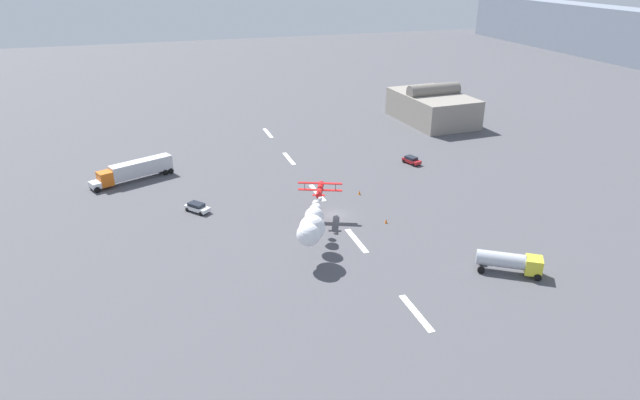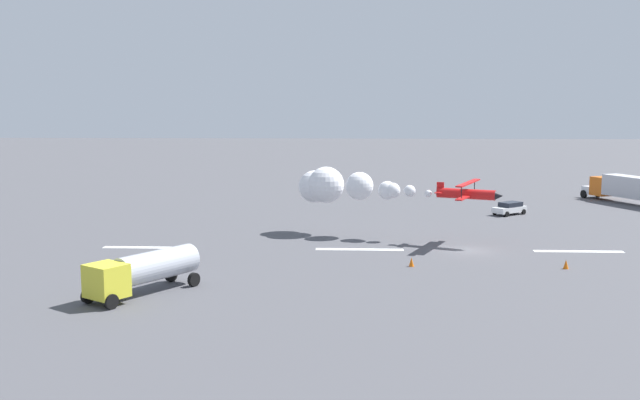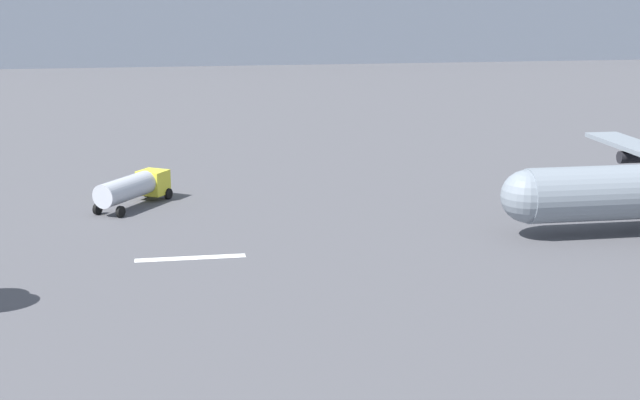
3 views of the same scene
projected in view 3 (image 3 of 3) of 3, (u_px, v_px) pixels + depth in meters
The scene contains 3 objects.
runway_stripe_4 at pixel (190, 258), 65.25m from camera, with size 8.00×0.90×0.01m, color white.
mountain_ridge_distant at pixel (45, 22), 212.40m from camera, with size 396.00×16.00×20.52m, color gray.
fuel_tanker_truck at pixel (133, 188), 79.80m from camera, with size 6.85×8.51×2.90m.
Camera 3 is at (28.63, -63.09, 19.57)m, focal length 50.39 mm.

